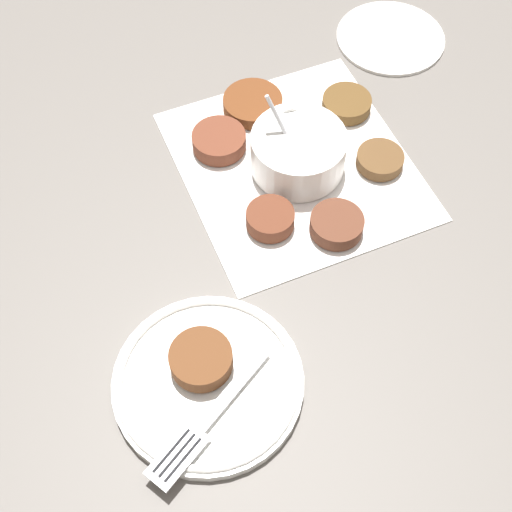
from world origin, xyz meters
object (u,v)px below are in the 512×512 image
Objects in this scene: sauce_bowl at (298,152)px; fork at (200,428)px; fritter_on_plate at (201,359)px; extra_saucer at (391,36)px; serving_plate at (208,382)px.

fork is (-0.31, 0.18, -0.01)m from sauce_bowl.
sauce_bowl is 0.29m from fritter_on_plate.
sauce_bowl is 0.27m from extra_saucer.
fork is at bearing 167.56° from fritter_on_plate.
fritter_on_plate is at bearing -12.44° from fork.
serving_plate is 0.05m from fork.
sauce_bowl is at bearing -30.83° from fork.
serving_plate is at bearing -171.53° from fritter_on_plate.
fritter_on_plate is 0.44× the size of fork.
sauce_bowl reaches higher than fritter_on_plate.
fritter_on_plate is (0.02, 0.00, 0.02)m from serving_plate.
fritter_on_plate is (-0.24, 0.17, 0.00)m from sauce_bowl.
serving_plate reaches higher than extra_saucer.
fritter_on_plate is at bearing 140.25° from extra_saucer.
serving_plate is 1.28× the size of extra_saucer.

